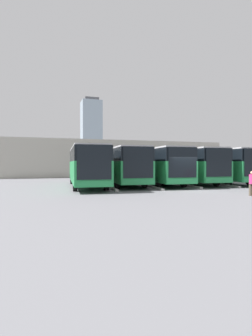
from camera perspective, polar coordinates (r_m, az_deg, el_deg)
name	(u,v)px	position (r m, az deg, el deg)	size (l,w,h in m)	color
ground_plane	(187,190)	(20.39, 13.17, -4.70)	(600.00, 600.00, 0.00)	slate
bus_0	(217,165)	(28.73, 19.18, 0.69)	(3.36, 11.57, 3.37)	#238447
curb_divider_0	(213,184)	(26.43, 18.38, -3.25)	(0.24, 7.88, 0.15)	#9E9E99
bus_1	(186,165)	(27.09, 13.03, 0.70)	(3.36, 11.57, 3.37)	#238447
curb_divider_1	(180,184)	(24.85, 11.60, -3.49)	(0.24, 7.88, 0.15)	#9E9E99
bus_2	(156,165)	(25.34, 6.62, 0.70)	(3.36, 11.57, 3.37)	#238447
curb_divider_2	(146,185)	(23.20, 4.48, -3.79)	(0.24, 7.88, 0.15)	#9E9E99
bus_3	(121,165)	(24.51, -1.02, 0.69)	(3.36, 11.57, 3.37)	#238447
curb_divider_3	(108,186)	(22.52, -3.96, -3.94)	(0.24, 7.88, 0.15)	#9E9E99
bus_4	(87,165)	(22.85, -8.56, 0.66)	(3.36, 11.57, 3.37)	#238447
pedestrian	(252,183)	(18.06, 25.73, -2.88)	(0.45, 0.45, 1.54)	brown
station_building	(107,159)	(45.05, -4.20, 1.98)	(35.45, 16.35, 5.48)	#A8A399
office_tower	(91,133)	(211.48, -7.58, 7.58)	(15.37, 15.37, 53.45)	#93A8B7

